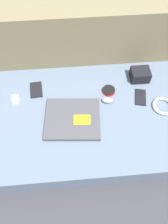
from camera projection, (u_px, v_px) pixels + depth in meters
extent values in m
plane|color=#38383D|center=(84.00, 127.00, 1.37)|extent=(8.00, 8.00, 0.00)
cube|color=slate|center=(84.00, 121.00, 1.30)|extent=(1.19, 0.73, 0.16)
cube|color=#756B4C|center=(78.00, 44.00, 1.39)|extent=(1.19, 0.20, 0.51)
cube|color=#47474C|center=(73.00, 119.00, 1.20)|extent=(0.32, 0.28, 0.02)
cube|color=yellow|center=(82.00, 120.00, 1.18)|extent=(0.09, 0.07, 0.00)
ellipsoid|color=gray|center=(108.00, 100.00, 1.26)|extent=(0.07, 0.05, 0.03)
cylinder|color=red|center=(109.00, 91.00, 1.31)|extent=(0.08, 0.08, 0.02)
cylinder|color=black|center=(109.00, 90.00, 1.30)|extent=(0.07, 0.07, 0.01)
cube|color=black|center=(141.00, 97.00, 1.29)|extent=(0.08, 0.12, 0.01)
cube|color=black|center=(36.00, 90.00, 1.31)|extent=(0.08, 0.12, 0.01)
cube|color=black|center=(140.00, 75.00, 1.34)|extent=(0.11, 0.09, 0.07)
cube|color=silver|center=(16.00, 99.00, 1.26)|extent=(0.04, 0.05, 0.03)
torus|color=#B2B2B7|center=(163.00, 106.00, 1.25)|extent=(0.12, 0.12, 0.02)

